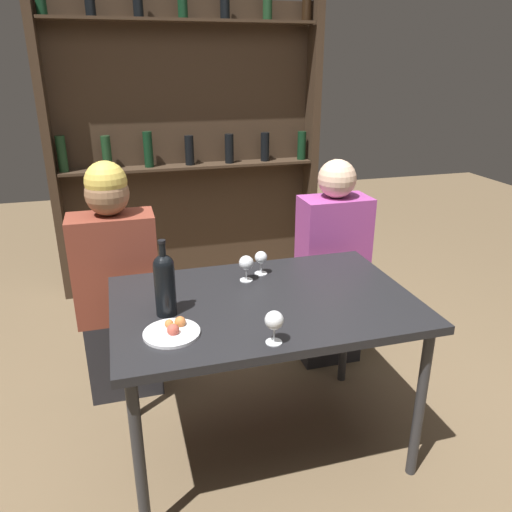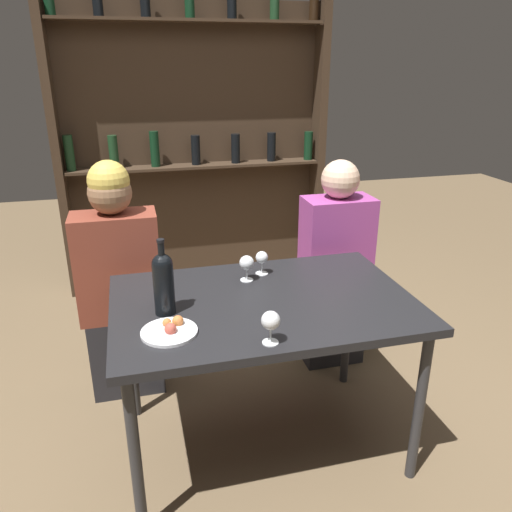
# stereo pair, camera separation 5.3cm
# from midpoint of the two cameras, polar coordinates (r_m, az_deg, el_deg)

# --- Properties ---
(ground_plane) EXTENTS (10.00, 10.00, 0.00)m
(ground_plane) POSITION_cam_midpoint_polar(r_m,az_deg,el_deg) (2.55, 0.19, -20.42)
(ground_plane) COLOR brown
(dining_table) EXTENTS (1.27, 0.84, 0.76)m
(dining_table) POSITION_cam_midpoint_polar(r_m,az_deg,el_deg) (2.15, 0.22, -6.56)
(dining_table) COLOR black
(dining_table) RESTS_ON ground_plane
(wine_rack_wall) EXTENTS (2.03, 0.21, 2.23)m
(wine_rack_wall) POSITION_cam_midpoint_polar(r_m,az_deg,el_deg) (3.93, -8.20, 12.92)
(wine_rack_wall) COLOR #38281C
(wine_rack_wall) RESTS_ON ground_plane
(wine_bottle) EXTENTS (0.08, 0.08, 0.31)m
(wine_bottle) POSITION_cam_midpoint_polar(r_m,az_deg,el_deg) (1.98, -11.15, -2.94)
(wine_bottle) COLOR black
(wine_bottle) RESTS_ON dining_table
(wine_glass_0) EXTENTS (0.06, 0.06, 0.11)m
(wine_glass_0) POSITION_cam_midpoint_polar(r_m,az_deg,el_deg) (2.34, -0.08, -0.29)
(wine_glass_0) COLOR silver
(wine_glass_0) RESTS_ON dining_table
(wine_glass_1) EXTENTS (0.07, 0.07, 0.13)m
(wine_glass_1) POSITION_cam_midpoint_polar(r_m,az_deg,el_deg) (1.77, 1.23, -7.47)
(wine_glass_1) COLOR silver
(wine_glass_1) RESTS_ON dining_table
(wine_glass_2) EXTENTS (0.07, 0.07, 0.12)m
(wine_glass_2) POSITION_cam_midpoint_polar(r_m,az_deg,el_deg) (2.27, -1.79, -0.89)
(wine_glass_2) COLOR silver
(wine_glass_2) RESTS_ON dining_table
(food_plate_0) EXTENTS (0.21, 0.21, 0.05)m
(food_plate_0) POSITION_cam_midpoint_polar(r_m,az_deg,el_deg) (1.89, -10.29, -8.42)
(food_plate_0) COLOR white
(food_plate_0) RESTS_ON dining_table
(seated_person_left) EXTENTS (0.42, 0.22, 1.27)m
(seated_person_left) POSITION_cam_midpoint_polar(r_m,az_deg,el_deg) (2.66, -16.09, -3.49)
(seated_person_left) COLOR #26262B
(seated_person_left) RESTS_ON ground_plane
(seated_person_right) EXTENTS (0.38, 0.22, 1.21)m
(seated_person_right) POSITION_cam_midpoint_polar(r_m,az_deg,el_deg) (2.90, 8.12, -1.62)
(seated_person_right) COLOR #26262B
(seated_person_right) RESTS_ON ground_plane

